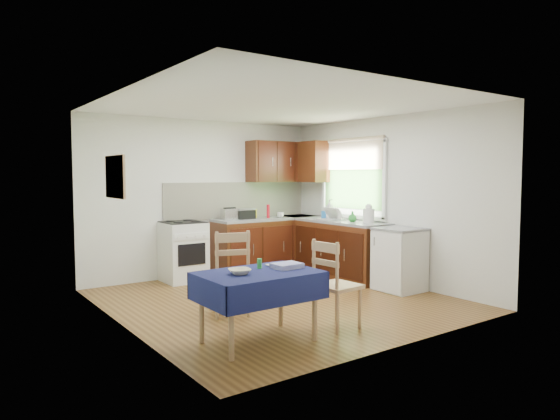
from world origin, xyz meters
TOP-DOWN VIEW (x-y plane):
  - floor at (0.00, 0.00)m, footprint 4.20×4.20m
  - ceiling at (0.00, 0.00)m, footprint 4.00×4.20m
  - wall_back at (0.00, 2.10)m, footprint 4.00×0.02m
  - wall_front at (0.00, -2.10)m, footprint 4.00×0.02m
  - wall_left at (-2.00, 0.00)m, footprint 0.02×4.20m
  - wall_right at (2.00, 0.00)m, footprint 0.02×4.20m
  - base_cabinets at (1.36, 1.26)m, footprint 1.90×2.30m
  - worktop_back at (1.05, 1.80)m, footprint 1.90×0.60m
  - worktop_right at (1.70, 0.65)m, footprint 0.60×1.70m
  - worktop_corner at (1.70, 1.80)m, footprint 0.60×0.60m
  - splashback at (0.65, 2.08)m, footprint 2.70×0.02m
  - upper_cabinets at (1.52, 1.80)m, footprint 1.20×0.85m
  - stove at (-0.50, 1.80)m, footprint 0.60×0.61m
  - window at (1.97, 0.70)m, footprint 0.04×1.48m
  - fridge at (1.70, -0.55)m, footprint 0.58×0.60m
  - corkboard at (-1.97, 0.30)m, footprint 0.04×0.62m
  - dining_table at (-1.09, -1.21)m, footprint 1.14×0.77m
  - chair_far at (-0.86, -0.26)m, footprint 0.55×0.55m
  - chair_near at (-0.22, -1.33)m, footprint 0.45×0.45m
  - toaster at (0.32, 1.81)m, footprint 0.26×0.16m
  - sandwich_press at (0.60, 1.83)m, footprint 0.31×0.27m
  - sauce_bottle at (1.01, 1.71)m, footprint 0.05×0.05m
  - yellow_packet at (0.84, 1.91)m, footprint 0.12×0.09m
  - dish_rack at (1.63, 0.80)m, footprint 0.43×0.33m
  - kettle at (1.75, 0.11)m, footprint 0.17×0.17m
  - cup at (1.23, 1.66)m, footprint 0.12×0.12m
  - soap_bottle_a at (1.69, 0.92)m, footprint 0.17×0.17m
  - soap_bottle_b at (1.65, 1.00)m, footprint 0.12×0.12m
  - soap_bottle_c at (1.66, 0.37)m, footprint 0.16×0.16m
  - plate_bowl at (-1.29, -1.20)m, footprint 0.25×0.25m
  - book at (-0.85, -1.06)m, footprint 0.16×0.21m
  - spice_jar at (-0.98, -1.06)m, footprint 0.05×0.05m
  - tea_towel at (-0.75, -1.21)m, footprint 0.28×0.22m

SIDE VIEW (x-z plane):
  - floor at x=0.00m, z-range 0.00..0.00m
  - base_cabinets at x=1.36m, z-range 0.00..0.86m
  - fridge at x=1.70m, z-range 0.00..0.88m
  - stove at x=-0.50m, z-range 0.00..0.92m
  - chair_near at x=-0.22m, z-range 0.03..0.98m
  - chair_far at x=-0.86m, z-range 0.03..1.02m
  - dining_table at x=-1.09m, z-range 0.24..0.93m
  - book at x=-0.85m, z-range 0.69..0.70m
  - tea_towel at x=-0.75m, z-range 0.69..0.74m
  - plate_bowl at x=-1.29m, z-range 0.69..0.74m
  - spice_jar at x=-0.98m, z-range 0.69..0.78m
  - worktop_back at x=1.05m, z-range 0.86..0.90m
  - worktop_right at x=1.70m, z-range 0.86..0.90m
  - worktop_corner at x=1.70m, z-range 0.86..0.90m
  - dish_rack at x=1.63m, z-range 0.82..1.03m
  - cup at x=1.23m, z-range 0.90..0.99m
  - yellow_packet at x=0.84m, z-range 0.90..1.04m
  - soap_bottle_c at x=1.66m, z-range 0.90..1.07m
  - sandwich_press at x=0.60m, z-range 0.90..1.08m
  - toaster at x=0.32m, z-range 0.89..1.09m
  - soap_bottle_b at x=1.65m, z-range 0.90..1.10m
  - sauce_bottle at x=1.01m, z-range 0.90..1.13m
  - kettle at x=1.75m, z-range 0.88..1.17m
  - soap_bottle_a at x=1.69m, z-range 0.90..1.23m
  - splashback at x=0.65m, z-range 0.90..1.50m
  - wall_back at x=0.00m, z-range 0.00..2.50m
  - wall_front at x=0.00m, z-range 0.00..2.50m
  - wall_left at x=-2.00m, z-range 0.00..2.50m
  - wall_right at x=2.00m, z-range 0.00..2.50m
  - corkboard at x=-1.97m, z-range 1.36..1.83m
  - window at x=1.97m, z-range 1.02..2.28m
  - upper_cabinets at x=1.52m, z-range 1.50..2.20m
  - ceiling at x=0.00m, z-range 2.49..2.51m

